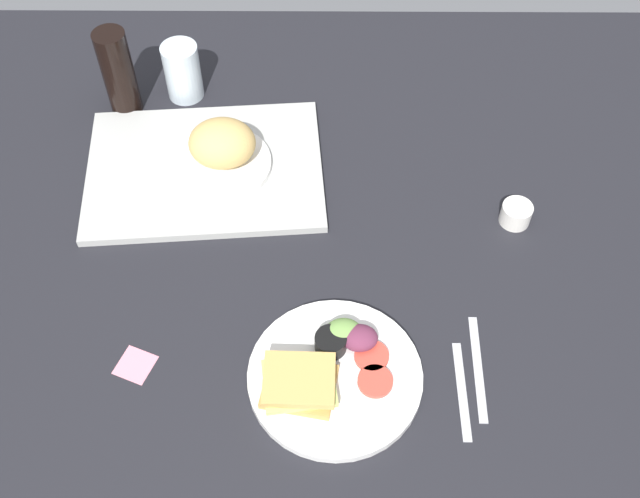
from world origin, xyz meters
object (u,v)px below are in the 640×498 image
drinking_glass (183,71)px  fork (462,390)px  serving_tray (205,170)px  bread_plate_near (221,150)px  soda_bottle (118,73)px  knife (478,368)px  espresso_cup (516,214)px  plate_with_salad (331,371)px  sticky_note (135,365)px

drinking_glass → fork: drinking_glass is taller
serving_tray → bread_plate_near: bread_plate_near is taller
drinking_glass → soda_bottle: size_ratio=0.64×
bread_plate_near → knife: 61.69cm
serving_tray → soda_bottle: 26.65cm
bread_plate_near → espresso_cup: (54.45, -12.14, -3.72)cm
plate_with_salad → knife: (23.66, 1.58, -1.49)cm
serving_tray → bread_plate_near: 6.15cm
serving_tray → knife: (47.90, -42.15, -0.55)cm
knife → sticky_note: (-55.21, 0.27, -0.19)cm
soda_bottle → fork: size_ratio=1.11×
soda_bottle → sticky_note: bearing=-80.0°
bread_plate_near → sticky_note: size_ratio=3.54×
bread_plate_near → fork: (41.24, -46.64, -5.47)cm
knife → soda_bottle: bearing=48.8°
serving_tray → sticky_note: 42.51cm
plate_with_salad → drinking_glass: 72.73cm
knife → plate_with_salad: bearing=95.0°
plate_with_salad → bread_plate_near: bearing=114.9°
soda_bottle → bread_plate_near: bearing=-38.9°
bread_plate_near → plate_with_salad: (20.57, -44.23, -3.98)cm
serving_tray → plate_with_salad: plate_with_salad is taller
plate_with_salad → soda_bottle: 74.96cm
serving_tray → fork: (44.90, -46.15, -0.55)cm
bread_plate_near → sticky_note: bread_plate_near is taller
soda_bottle → drinking_glass: bearing=20.6°
serving_tray → drinking_glass: 23.66cm
serving_tray → plate_with_salad: bearing=-61.0°
fork → bread_plate_near: bearing=41.3°
espresso_cup → sticky_note: espresso_cup is taller
bread_plate_near → soda_bottle: (-21.48, 17.33, 3.73)cm
serving_tray → knife: serving_tray is taller
bread_plate_near → knife: (44.24, -42.64, -5.47)cm
plate_with_salad → soda_bottle: size_ratio=1.47×
drinking_glass → espresso_cup: size_ratio=2.17×
soda_bottle → serving_tray: bearing=-45.0°
bread_plate_near → espresso_cup: 55.91cm
drinking_glass → soda_bottle: soda_bottle is taller
soda_bottle → espresso_cup: soda_bottle is taller
espresso_cup → bread_plate_near: bearing=167.4°
serving_tray → espresso_cup: espresso_cup is taller
espresso_cup → knife: (-10.21, -30.50, -1.75)cm
serving_tray → espresso_cup: 59.27cm
bread_plate_near → sticky_note: bearing=-104.5°
espresso_cup → knife: 32.21cm
fork → knife: bearing=-37.0°
serving_tray → sticky_note: serving_tray is taller
bread_plate_near → knife: bearing=-43.9°
espresso_cup → fork: 36.98cm
fork → sticky_note: fork is taller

